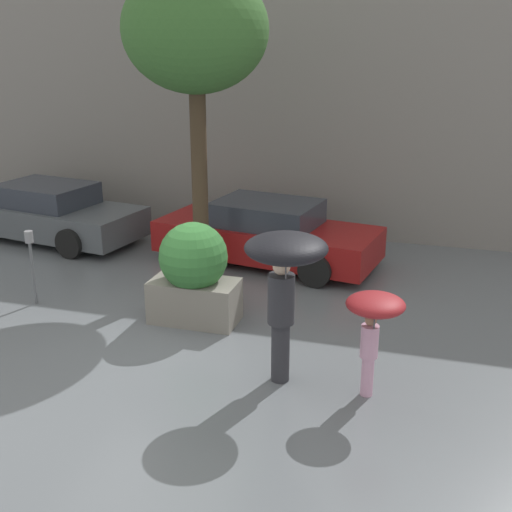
{
  "coord_description": "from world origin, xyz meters",
  "views": [
    {
      "loc": [
        3.96,
        -7.66,
        4.35
      ],
      "look_at": [
        1.21,
        1.6,
        1.05
      ],
      "focal_mm": 45.0,
      "sensor_mm": 36.0,
      "label": 1
    }
  ],
  "objects_px": {
    "planter_box": "(194,273)",
    "parking_meter": "(31,252)",
    "parked_car_near": "(267,234)",
    "street_tree": "(195,34)",
    "person_adult": "(285,268)",
    "person_child": "(374,316)",
    "parked_car_far": "(48,213)"
  },
  "relations": [
    {
      "from": "person_adult",
      "to": "parking_meter",
      "type": "distance_m",
      "value": 5.0
    },
    {
      "from": "planter_box",
      "to": "parked_car_near",
      "type": "xyz_separation_m",
      "value": [
        0.33,
        3.12,
        -0.24
      ]
    },
    {
      "from": "person_adult",
      "to": "person_child",
      "type": "distance_m",
      "value": 1.24
    },
    {
      "from": "planter_box",
      "to": "street_tree",
      "type": "bearing_deg",
      "value": 107.59
    },
    {
      "from": "street_tree",
      "to": "parked_car_far",
      "type": "bearing_deg",
      "value": 161.26
    },
    {
      "from": "street_tree",
      "to": "parking_meter",
      "type": "relative_size",
      "value": 4.25
    },
    {
      "from": "planter_box",
      "to": "parked_car_near",
      "type": "height_order",
      "value": "planter_box"
    },
    {
      "from": "parked_car_near",
      "to": "street_tree",
      "type": "xyz_separation_m",
      "value": [
        -0.91,
        -1.3,
        3.82
      ]
    },
    {
      "from": "planter_box",
      "to": "parking_meter",
      "type": "xyz_separation_m",
      "value": [
        -2.89,
        -0.11,
        0.1
      ]
    },
    {
      "from": "parked_car_near",
      "to": "parked_car_far",
      "type": "xyz_separation_m",
      "value": [
        -5.18,
        0.15,
        -0.0
      ]
    },
    {
      "from": "parking_meter",
      "to": "parked_car_near",
      "type": "bearing_deg",
      "value": 45.09
    },
    {
      "from": "person_child",
      "to": "parking_meter",
      "type": "xyz_separation_m",
      "value": [
        -5.88,
        1.45,
        -0.2
      ]
    },
    {
      "from": "street_tree",
      "to": "parking_meter",
      "type": "bearing_deg",
      "value": -140.12
    },
    {
      "from": "parked_car_far",
      "to": "parking_meter",
      "type": "distance_m",
      "value": 3.92
    },
    {
      "from": "person_child",
      "to": "parking_meter",
      "type": "bearing_deg",
      "value": -135.11
    },
    {
      "from": "planter_box",
      "to": "parked_car_near",
      "type": "bearing_deg",
      "value": 83.97
    },
    {
      "from": "person_adult",
      "to": "street_tree",
      "type": "distance_m",
      "value": 4.99
    },
    {
      "from": "planter_box",
      "to": "street_tree",
      "type": "xyz_separation_m",
      "value": [
        -0.58,
        1.82,
        3.58
      ]
    },
    {
      "from": "street_tree",
      "to": "parking_meter",
      "type": "height_order",
      "value": "street_tree"
    },
    {
      "from": "person_child",
      "to": "parked_car_near",
      "type": "bearing_deg",
      "value": 178.31
    },
    {
      "from": "person_adult",
      "to": "person_child",
      "type": "height_order",
      "value": "person_adult"
    },
    {
      "from": "person_adult",
      "to": "parked_car_far",
      "type": "distance_m",
      "value": 8.31
    },
    {
      "from": "person_adult",
      "to": "street_tree",
      "type": "height_order",
      "value": "street_tree"
    },
    {
      "from": "planter_box",
      "to": "person_child",
      "type": "height_order",
      "value": "planter_box"
    },
    {
      "from": "parked_car_far",
      "to": "person_adult",
      "type": "bearing_deg",
      "value": -116.22
    },
    {
      "from": "parked_car_near",
      "to": "street_tree",
      "type": "bearing_deg",
      "value": 154.38
    },
    {
      "from": "parking_meter",
      "to": "parked_car_far",
      "type": "bearing_deg",
      "value": 120.05
    },
    {
      "from": "person_child",
      "to": "parking_meter",
      "type": "distance_m",
      "value": 6.06
    },
    {
      "from": "person_adult",
      "to": "person_child",
      "type": "bearing_deg",
      "value": 54.61
    },
    {
      "from": "person_adult",
      "to": "parked_car_near",
      "type": "height_order",
      "value": "person_adult"
    },
    {
      "from": "planter_box",
      "to": "street_tree",
      "type": "relative_size",
      "value": 0.3
    },
    {
      "from": "planter_box",
      "to": "parking_meter",
      "type": "distance_m",
      "value": 2.9
    }
  ]
}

